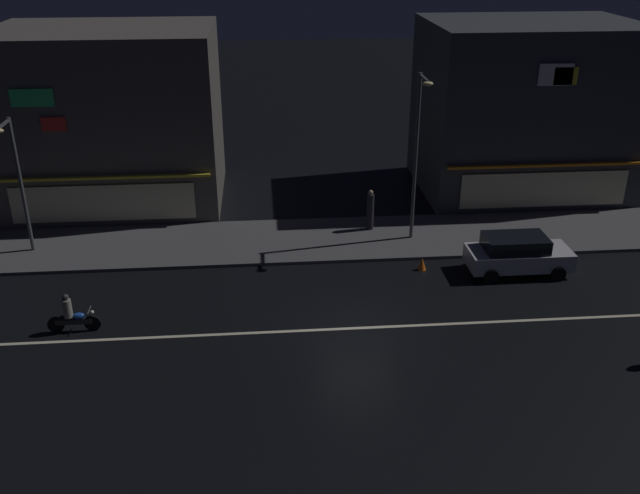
% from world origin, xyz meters
% --- Properties ---
extents(ground_plane, '(140.00, 140.00, 0.00)m').
position_xyz_m(ground_plane, '(0.00, 0.00, 0.00)').
color(ground_plane, black).
extents(lane_divider_stripe, '(34.44, 0.16, 0.01)m').
position_xyz_m(lane_divider_stripe, '(0.00, 0.00, 0.01)').
color(lane_divider_stripe, beige).
rests_on(lane_divider_stripe, ground).
extents(sidewalk_far, '(36.25, 4.81, 0.14)m').
position_xyz_m(sidewalk_far, '(0.00, 7.84, 0.07)').
color(sidewalk_far, '#4C4C4F').
rests_on(sidewalk_far, ground).
extents(storefront_left_block, '(10.69, 8.11, 8.97)m').
position_xyz_m(storefront_left_block, '(10.88, 14.23, 4.48)').
color(storefront_left_block, '#383A3F').
rests_on(storefront_left_block, ground).
extents(storefront_center_block, '(10.85, 8.42, 8.87)m').
position_xyz_m(storefront_center_block, '(-10.88, 14.38, 4.43)').
color(storefront_center_block, '#56514C').
rests_on(storefront_center_block, ground).
extents(streetlamp_west, '(0.44, 1.64, 6.04)m').
position_xyz_m(streetlamp_west, '(-13.63, 7.45, 3.78)').
color(streetlamp_west, '#47494C').
rests_on(streetlamp_west, sidewalk_far).
extents(streetlamp_mid, '(0.44, 1.64, 7.61)m').
position_xyz_m(streetlamp_mid, '(3.59, 7.40, 4.60)').
color(streetlamp_mid, '#47494C').
rests_on(streetlamp_mid, sidewalk_far).
extents(pedestrian_on_sidewalk, '(0.34, 0.34, 1.97)m').
position_xyz_m(pedestrian_on_sidewalk, '(1.82, 8.74, 1.06)').
color(pedestrian_on_sidewalk, '#232328').
rests_on(pedestrian_on_sidewalk, sidewalk_far).
extents(parked_car_near_kerb, '(4.30, 1.98, 1.67)m').
position_xyz_m(parked_car_near_kerb, '(7.34, 3.92, 0.87)').
color(parked_car_near_kerb, silver).
rests_on(parked_car_near_kerb, ground).
extents(motorcycle_lead, '(1.90, 0.60, 1.52)m').
position_xyz_m(motorcycle_lead, '(-10.28, 0.71, 0.63)').
color(motorcycle_lead, black).
rests_on(motorcycle_lead, ground).
extents(traffic_cone, '(0.36, 0.36, 0.55)m').
position_xyz_m(traffic_cone, '(3.43, 4.51, 0.28)').
color(traffic_cone, orange).
rests_on(traffic_cone, ground).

